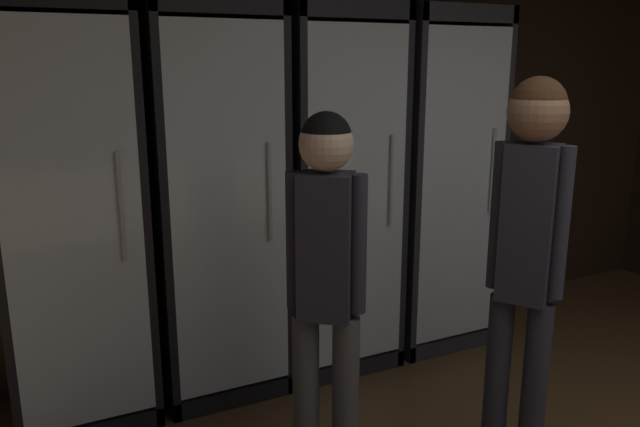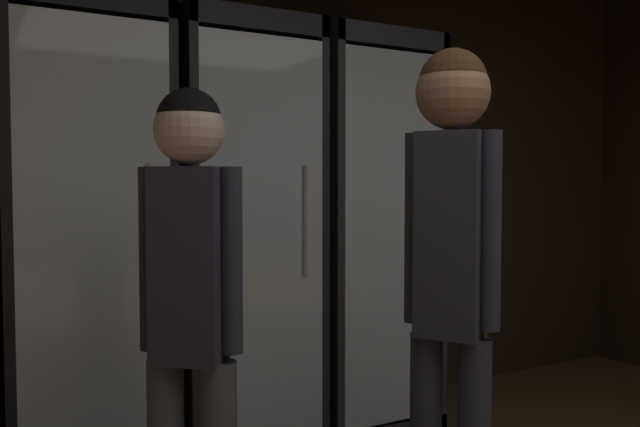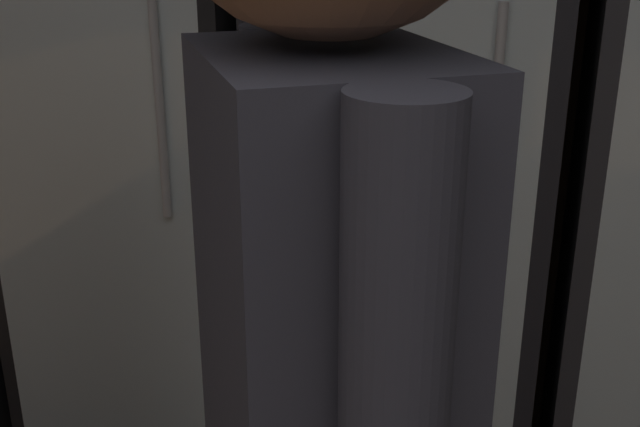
{
  "view_description": "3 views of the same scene",
  "coord_description": "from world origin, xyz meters",
  "px_view_note": "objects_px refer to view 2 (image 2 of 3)",
  "views": [
    {
      "loc": [
        -2.12,
        -0.49,
        1.79
      ],
      "look_at": [
        -0.71,
        2.35,
        1.01
      ],
      "focal_mm": 34.91,
      "sensor_mm": 36.0,
      "label": 1
    },
    {
      "loc": [
        -1.65,
        -0.29,
        1.32
      ],
      "look_at": [
        -0.12,
        2.49,
        1.17
      ],
      "focal_mm": 36.42,
      "sensor_mm": 36.0,
      "label": 2
    },
    {
      "loc": [
        -0.2,
        0.8,
        1.56
      ],
      "look_at": [
        -0.7,
        2.59,
        0.85
      ],
      "focal_mm": 44.47,
      "sensor_mm": 36.0,
      "label": 3
    }
  ],
  "objects_px": {
    "cooler_left": "(82,252)",
    "cooler_center": "(235,244)",
    "cooler_right": "(358,238)",
    "shopper_far": "(451,253)",
    "shopper_near": "(191,299)"
  },
  "relations": [
    {
      "from": "cooler_right",
      "to": "shopper_far",
      "type": "xyz_separation_m",
      "value": [
        -0.56,
        -1.44,
        0.08
      ]
    },
    {
      "from": "cooler_right",
      "to": "shopper_far",
      "type": "distance_m",
      "value": 1.55
    },
    {
      "from": "cooler_center",
      "to": "cooler_right",
      "type": "distance_m",
      "value": 0.72
    },
    {
      "from": "cooler_right",
      "to": "shopper_far",
      "type": "bearing_deg",
      "value": -111.37
    },
    {
      "from": "cooler_center",
      "to": "shopper_near",
      "type": "distance_m",
      "value": 1.25
    },
    {
      "from": "cooler_left",
      "to": "cooler_center",
      "type": "xyz_separation_m",
      "value": [
        0.72,
        -0.0,
        0.0
      ]
    },
    {
      "from": "cooler_center",
      "to": "cooler_right",
      "type": "xyz_separation_m",
      "value": [
        0.72,
        0.0,
        -0.0
      ]
    },
    {
      "from": "shopper_near",
      "to": "cooler_center",
      "type": "bearing_deg",
      "value": 62.57
    },
    {
      "from": "cooler_center",
      "to": "cooler_right",
      "type": "relative_size",
      "value": 1.0
    },
    {
      "from": "cooler_left",
      "to": "shopper_far",
      "type": "relative_size",
      "value": 1.21
    },
    {
      "from": "cooler_center",
      "to": "cooler_right",
      "type": "bearing_deg",
      "value": 0.08
    },
    {
      "from": "cooler_left",
      "to": "cooler_center",
      "type": "bearing_deg",
      "value": -0.04
    },
    {
      "from": "cooler_left",
      "to": "cooler_right",
      "type": "bearing_deg",
      "value": 0.02
    },
    {
      "from": "cooler_left",
      "to": "shopper_far",
      "type": "xyz_separation_m",
      "value": [
        0.87,
        -1.44,
        0.08
      ]
    },
    {
      "from": "cooler_left",
      "to": "shopper_far",
      "type": "distance_m",
      "value": 1.69
    }
  ]
}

